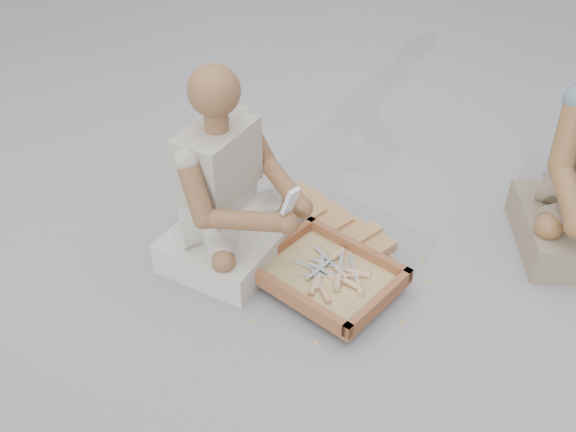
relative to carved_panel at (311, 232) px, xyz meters
The scene contains 31 objects.
ground 0.51m from the carved_panel, 72.07° to the right, with size 60.00×60.00×0.00m, color gray.
carved_panel is the anchor object (origin of this frame).
tool_tray 0.32m from the carved_panel, 50.95° to the right, with size 0.56×0.49×0.06m.
chisel_0 0.37m from the carved_panel, 60.30° to the right, with size 0.08×0.22×0.02m.
chisel_1 0.34m from the carved_panel, 32.67° to the right, with size 0.22×0.04×0.02m.
chisel_2 0.36m from the carved_panel, 45.93° to the right, with size 0.10×0.21×0.02m.
chisel_3 0.34m from the carved_panel, 41.03° to the right, with size 0.20×0.12×0.02m.
chisel_4 0.31m from the carved_panel, 42.50° to the right, with size 0.20×0.12×0.02m.
chisel_5 0.24m from the carved_panel, 40.57° to the right, with size 0.06×0.22×0.02m.
chisel_6 0.33m from the carved_panel, 35.15° to the right, with size 0.22×0.03×0.02m.
chisel_7 0.41m from the carved_panel, 36.79° to the right, with size 0.14×0.19×0.02m.
chisel_8 0.35m from the carved_panel, 57.27° to the right, with size 0.09×0.21×0.02m.
chisel_9 0.41m from the carved_panel, 55.69° to the right, with size 0.17×0.16×0.02m.
chisel_10 0.34m from the carved_panel, 48.72° to the right, with size 0.22×0.03×0.02m.
chisel_11 0.39m from the carved_panel, 41.75° to the right, with size 0.22×0.04×0.02m.
wood_chip_0 0.40m from the carved_panel, 101.83° to the right, with size 0.02×0.01×0.00m, color tan.
wood_chip_1 0.52m from the carved_panel, ahead, with size 0.02×0.01×0.00m, color tan.
wood_chip_2 0.53m from the carved_panel, 84.05° to the right, with size 0.02×0.01×0.00m, color tan.
wood_chip_3 0.59m from the carved_panel, 60.07° to the right, with size 0.02×0.01×0.00m, color tan.
wood_chip_4 0.59m from the carved_panel, 28.07° to the right, with size 0.02×0.01×0.00m, color tan.
wood_chip_5 0.42m from the carved_panel, ahead, with size 0.02×0.01×0.00m, color tan.
wood_chip_6 0.14m from the carved_panel, 66.52° to the left, with size 0.02×0.01×0.00m, color tan.
wood_chip_7 0.35m from the carved_panel, ahead, with size 0.02×0.01×0.00m, color tan.
wood_chip_8 0.44m from the carved_panel, ahead, with size 0.02×0.01×0.00m, color tan.
wood_chip_9 0.18m from the carved_panel, 10.95° to the left, with size 0.02×0.01×0.00m, color tan.
wood_chip_10 0.11m from the carved_panel, 126.30° to the right, with size 0.02×0.01×0.00m, color tan.
wood_chip_11 0.54m from the carved_panel, 50.84° to the right, with size 0.02×0.01×0.00m, color tan.
wood_chip_12 0.31m from the carved_panel, 55.99° to the right, with size 0.02×0.01×0.00m, color tan.
wood_chip_13 0.47m from the carved_panel, ahead, with size 0.02×0.01×0.00m, color tan.
craftsman 0.42m from the carved_panel, 132.24° to the right, with size 0.53×0.52×0.80m.
mobile_phone 0.48m from the carved_panel, 76.83° to the right, with size 0.06×0.06×0.11m.
Camera 1 is at (0.79, -1.37, 1.68)m, focal length 40.00 mm.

